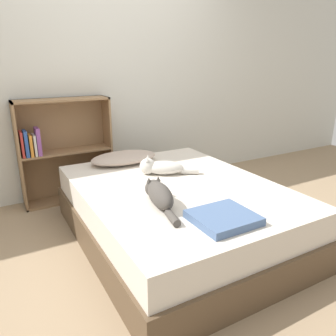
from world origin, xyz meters
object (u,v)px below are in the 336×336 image
Objects in this scene: bed at (177,212)px; bookshelf at (62,149)px; cat_dark at (159,194)px; cat_light at (161,167)px; pillow at (124,158)px.

bed is 1.84× the size of bookshelf.
bookshelf is at bearing 21.78° from cat_dark.
cat_light is 0.64m from cat_dark.
bed is 0.82m from pillow.
cat_dark is at bearing -138.81° from bed.
cat_light is 0.86× the size of cat_dark.
bed is at bearing -79.42° from pillow.
bed is 0.42m from cat_light.
cat_dark is 0.51× the size of bookshelf.
cat_light reaches higher than pillow.
cat_dark is (-0.15, -1.02, 0.02)m from pillow.
cat_light is (0.01, 0.30, 0.30)m from bed.
cat_dark is (-0.30, -0.26, 0.31)m from bed.
bed is 4.18× the size of cat_light.
bookshelf is (-0.31, 1.55, -0.00)m from cat_dark.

